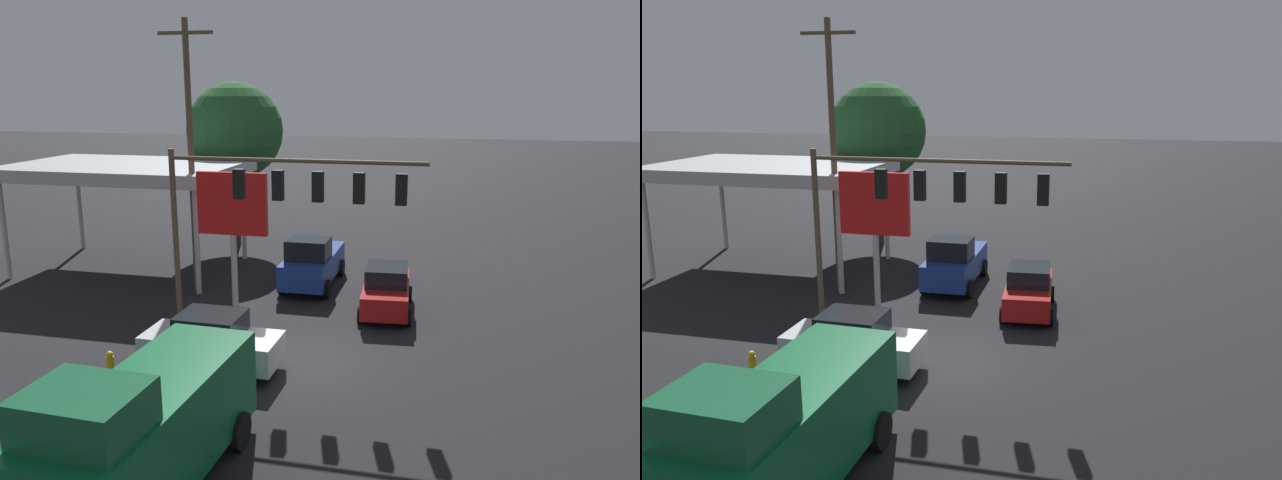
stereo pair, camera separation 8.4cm
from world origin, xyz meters
TOP-DOWN VIEW (x-y plane):
  - ground_plane at (0.00, 0.00)m, footprint 200.00×200.00m
  - traffic_signal_assembly at (1.18, -0.83)m, footprint 8.75×0.43m
  - utility_pole at (6.63, -6.16)m, footprint 2.40×0.26m
  - gas_station_canopy at (11.27, -8.87)m, footprint 10.93×7.26m
  - price_sign at (3.79, -3.47)m, footprint 2.78×0.27m
  - pickup_parked at (1.76, -8.06)m, footprint 2.29×5.21m
  - sedan_far at (2.78, 1.32)m, footprint 4.44×2.13m
  - sedan_waiting at (-1.99, -5.37)m, footprint 2.32×4.52m
  - delivery_truck at (1.62, 7.76)m, footprint 2.79×6.89m
  - street_tree at (7.91, -14.94)m, footprint 5.44×5.44m
  - fire_hydrant at (5.70, 2.55)m, footprint 0.24×0.24m

SIDE VIEW (x-z plane):
  - ground_plane at x=0.00m, z-range 0.00..0.00m
  - fire_hydrant at x=5.70m, z-range 0.00..0.88m
  - sedan_far at x=2.78m, z-range -0.01..1.92m
  - sedan_waiting at x=-1.99m, z-range -0.01..1.92m
  - pickup_parked at x=1.76m, z-range -0.09..2.31m
  - delivery_truck at x=1.62m, z-range -0.10..3.48m
  - price_sign at x=3.79m, z-range 1.40..7.18m
  - gas_station_canopy at x=11.27m, z-range 2.29..7.60m
  - traffic_signal_assembly at x=1.18m, z-range 1.87..8.75m
  - utility_pole at x=6.63m, z-range 0.29..11.98m
  - street_tree at x=7.91m, z-range 1.90..11.18m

